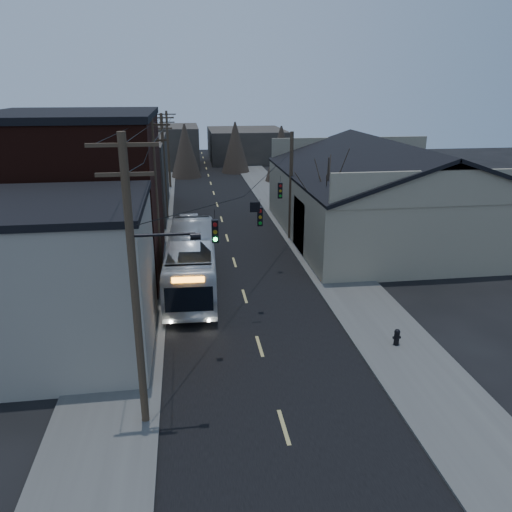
% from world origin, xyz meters
% --- Properties ---
extents(ground, '(160.00, 160.00, 0.00)m').
position_xyz_m(ground, '(0.00, 0.00, 0.00)').
color(ground, black).
rests_on(ground, ground).
extents(road_surface, '(9.00, 110.00, 0.02)m').
position_xyz_m(road_surface, '(0.00, 30.00, 0.01)').
color(road_surface, black).
rests_on(road_surface, ground).
extents(sidewalk_left, '(4.00, 110.00, 0.12)m').
position_xyz_m(sidewalk_left, '(-6.50, 30.00, 0.06)').
color(sidewalk_left, '#474744').
rests_on(sidewalk_left, ground).
extents(sidewalk_right, '(4.00, 110.00, 0.12)m').
position_xyz_m(sidewalk_right, '(6.50, 30.00, 0.06)').
color(sidewalk_right, '#474744').
rests_on(sidewalk_right, ground).
extents(building_clapboard, '(8.00, 8.00, 7.00)m').
position_xyz_m(building_clapboard, '(-9.00, 9.00, 3.50)').
color(building_clapboard, gray).
rests_on(building_clapboard, ground).
extents(building_brick, '(10.00, 12.00, 10.00)m').
position_xyz_m(building_brick, '(-10.00, 20.00, 5.00)').
color(building_brick, black).
rests_on(building_brick, ground).
extents(building_left_far, '(9.00, 14.00, 7.00)m').
position_xyz_m(building_left_far, '(-9.50, 36.00, 3.50)').
color(building_left_far, '#312D27').
rests_on(building_left_far, ground).
extents(warehouse, '(16.16, 20.60, 7.73)m').
position_xyz_m(warehouse, '(13.00, 25.00, 2.70)').
color(warehouse, gray).
rests_on(warehouse, ground).
extents(building_far_left, '(10.00, 12.00, 6.00)m').
position_xyz_m(building_far_left, '(-6.00, 65.00, 3.00)').
color(building_far_left, '#312D27').
rests_on(building_far_left, ground).
extents(building_far_right, '(12.00, 14.00, 5.00)m').
position_xyz_m(building_far_right, '(7.00, 70.00, 2.50)').
color(building_far_right, '#312D27').
rests_on(building_far_right, ground).
extents(bare_tree, '(0.40, 0.40, 7.20)m').
position_xyz_m(bare_tree, '(6.50, 20.00, 3.60)').
color(bare_tree, black).
rests_on(bare_tree, ground).
extents(utility_lines, '(11.24, 45.28, 10.50)m').
position_xyz_m(utility_lines, '(-3.11, 24.14, 4.95)').
color(utility_lines, '#382B1E').
rests_on(utility_lines, ground).
extents(bus, '(3.28, 12.03, 3.32)m').
position_xyz_m(bus, '(-3.00, 16.01, 1.66)').
color(bus, silver).
rests_on(bus, ground).
extents(parked_car, '(1.69, 4.45, 1.45)m').
position_xyz_m(parked_car, '(-3.00, 27.99, 0.72)').
color(parked_car, '#9FA1A6').
rests_on(parked_car, ground).
extents(fire_hydrant, '(0.38, 0.28, 0.81)m').
position_xyz_m(fire_hydrant, '(6.44, 7.06, 0.55)').
color(fire_hydrant, black).
rests_on(fire_hydrant, sidewalk_right).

